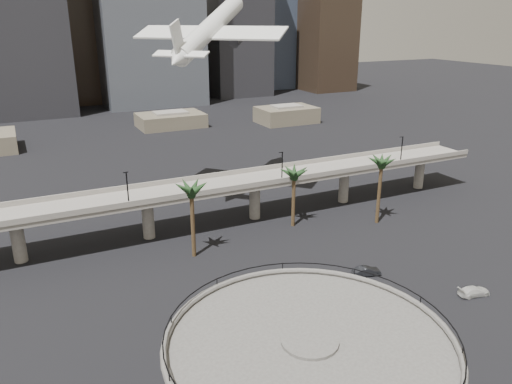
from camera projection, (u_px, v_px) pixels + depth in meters
name	position (u px, v px, depth m)	size (l,w,h in m)	color
overpass	(203.00, 192.00, 95.75)	(130.00, 9.30, 14.70)	gray
palm_trees	(294.00, 177.00, 91.42)	(42.40, 10.40, 14.00)	#4E3A21
low_buildings	(135.00, 127.00, 174.10)	(135.00, 27.50, 6.80)	brown
skyline	(108.00, 12.00, 228.13)	(269.00, 86.00, 113.06)	gray
airborne_jet	(210.00, 29.00, 101.33)	(28.17, 28.06, 15.39)	white
car_a	(273.00, 320.00, 66.90)	(1.56, 3.88, 1.32)	red
car_b	(366.00, 271.00, 79.66)	(1.58, 4.53, 1.49)	black
car_c	(474.00, 291.00, 73.94)	(1.96, 4.83, 1.40)	silver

